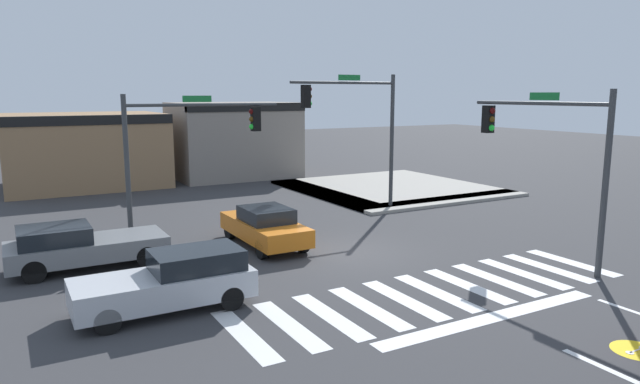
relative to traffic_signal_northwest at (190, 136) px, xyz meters
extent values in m
plane|color=#353538|center=(3.74, -5.17, -3.72)|extent=(120.00, 120.00, 0.00)
cube|color=silver|center=(-1.81, -9.67, -3.71)|extent=(0.51, 3.19, 0.01)
cube|color=silver|center=(-0.70, -9.67, -3.71)|extent=(0.51, 3.19, 0.01)
cube|color=silver|center=(0.41, -9.67, -3.71)|extent=(0.51, 3.19, 0.01)
cube|color=silver|center=(1.52, -9.67, -3.71)|extent=(0.51, 3.19, 0.01)
cube|color=silver|center=(2.63, -9.67, -3.71)|extent=(0.51, 3.19, 0.01)
cube|color=silver|center=(3.74, -9.67, -3.71)|extent=(0.51, 3.19, 0.01)
cube|color=silver|center=(4.85, -9.67, -3.71)|extent=(0.51, 3.19, 0.01)
cube|color=silver|center=(5.96, -9.67, -3.71)|extent=(0.51, 3.19, 0.01)
cube|color=silver|center=(7.07, -9.67, -3.71)|extent=(0.51, 3.19, 0.01)
cube|color=silver|center=(8.18, -9.67, -3.71)|extent=(0.51, 3.19, 0.01)
cube|color=silver|center=(9.29, -9.67, -3.71)|extent=(0.51, 3.19, 0.01)
cube|color=white|center=(3.74, -11.67, -3.71)|extent=(6.80, 0.50, 0.01)
cube|color=white|center=(3.74, -14.67, -3.71)|extent=(0.16, 2.00, 0.01)
cylinder|color=yellow|center=(5.03, -14.43, -3.72)|extent=(1.03, 1.03, 0.01)
cylinder|color=white|center=(4.80, -14.43, -3.71)|extent=(0.16, 0.16, 0.00)
cube|color=white|center=(5.03, -14.43, -3.71)|extent=(0.46, 0.04, 0.00)
cube|color=#9E998E|center=(12.74, 0.03, -3.64)|extent=(10.00, 1.60, 0.15)
cube|color=#9E998E|center=(8.54, 4.83, -3.64)|extent=(1.60, 10.00, 0.15)
cube|color=#9E998E|center=(12.74, 4.83, -3.64)|extent=(10.00, 10.00, 0.15)
cube|color=#93704C|center=(-1.99, 14.24, -1.63)|extent=(8.53, 6.82, 4.17)
cube|color=black|center=(-1.99, 11.03, 0.20)|extent=(8.53, 0.50, 0.50)
cube|color=gray|center=(6.85, 13.55, -1.35)|extent=(7.49, 5.45, 4.74)
cube|color=black|center=(6.85, 11.03, 0.77)|extent=(7.49, 0.50, 0.50)
cylinder|color=#383A3D|center=(-2.31, 0.00, -1.08)|extent=(0.18, 0.18, 5.28)
cylinder|color=#383A3D|center=(0.63, 0.00, 1.16)|extent=(5.88, 0.12, 0.12)
cube|color=black|center=(2.67, 0.00, 0.58)|extent=(0.32, 0.32, 0.95)
sphere|color=#470A0A|center=(2.50, 0.00, 0.88)|extent=(0.22, 0.22, 0.22)
sphere|color=#4C330C|center=(2.50, 0.00, 0.58)|extent=(0.22, 0.22, 0.22)
sphere|color=#1ED833|center=(2.50, 0.00, 0.29)|extent=(0.22, 0.22, 0.22)
cube|color=#197233|center=(0.33, 0.00, 1.38)|extent=(1.10, 0.03, 0.24)
cylinder|color=#383A3D|center=(8.72, -10.98, -1.01)|extent=(0.18, 0.18, 5.42)
cylinder|color=#383A3D|center=(8.72, -8.43, 1.27)|extent=(0.12, 5.10, 0.12)
cube|color=black|center=(8.72, -6.39, 0.69)|extent=(0.32, 0.32, 0.95)
sphere|color=#470A0A|center=(8.72, -6.56, 0.99)|extent=(0.22, 0.22, 0.22)
sphere|color=#4C330C|center=(8.72, -6.56, 0.69)|extent=(0.22, 0.22, 0.22)
sphere|color=#1ED833|center=(8.72, -6.56, 0.40)|extent=(0.22, 0.22, 0.22)
cube|color=#197233|center=(8.72, -8.68, 1.49)|extent=(0.03, 1.10, 0.24)
cylinder|color=#383A3D|center=(9.46, 0.17, -0.65)|extent=(0.18, 0.18, 6.14)
cylinder|color=#383A3D|center=(6.87, 0.17, 2.03)|extent=(5.17, 0.12, 0.12)
cube|color=black|center=(5.01, 0.17, 1.46)|extent=(0.32, 0.32, 0.95)
sphere|color=#470A0A|center=(5.18, 0.17, 1.75)|extent=(0.22, 0.22, 0.22)
sphere|color=#4C330C|center=(5.18, 0.17, 1.46)|extent=(0.22, 0.22, 0.22)
sphere|color=#1ED833|center=(5.18, 0.17, 1.16)|extent=(0.22, 0.22, 0.22)
cube|color=#197233|center=(7.13, 0.17, 2.25)|extent=(1.10, 0.03, 0.24)
cube|color=#B7BABF|center=(-2.98, -7.38, -3.12)|extent=(4.29, 1.71, 0.67)
cube|color=black|center=(-2.14, -7.38, -2.53)|extent=(2.17, 1.50, 0.51)
cylinder|color=black|center=(-4.44, -8.12, -3.42)|extent=(0.60, 0.22, 0.60)
cylinder|color=black|center=(-4.44, -6.64, -3.42)|extent=(0.60, 0.22, 0.60)
cylinder|color=black|center=(-1.53, -8.12, -3.42)|extent=(0.60, 0.22, 0.60)
cylinder|color=black|center=(-1.53, -6.64, -3.42)|extent=(0.60, 0.22, 0.60)
cube|color=orange|center=(1.66, -2.97, -3.11)|extent=(1.71, 4.33, 0.61)
cube|color=black|center=(1.66, -3.15, -2.57)|extent=(1.50, 1.84, 0.48)
cylinder|color=black|center=(2.40, -4.44, -3.38)|extent=(0.22, 0.67, 0.67)
cylinder|color=black|center=(0.92, -4.44, -3.38)|extent=(0.22, 0.67, 0.67)
cylinder|color=black|center=(2.40, -1.50, -3.38)|extent=(0.22, 0.67, 0.67)
cylinder|color=black|center=(0.92, -1.50, -3.38)|extent=(0.22, 0.67, 0.67)
cube|color=slate|center=(-4.10, -2.63, -3.13)|extent=(4.60, 1.94, 0.58)
cube|color=black|center=(-5.02, -2.63, -2.59)|extent=(2.00, 1.71, 0.50)
cylinder|color=black|center=(-2.53, -1.77, -3.39)|extent=(0.66, 0.22, 0.66)
cylinder|color=black|center=(-2.53, -3.49, -3.39)|extent=(0.66, 0.22, 0.66)
cylinder|color=black|center=(-5.66, -1.77, -3.39)|extent=(0.66, 0.22, 0.66)
cylinder|color=black|center=(-5.66, -3.49, -3.39)|extent=(0.66, 0.22, 0.66)
camera|label=1|loc=(-6.17, -20.83, 1.57)|focal=31.83mm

